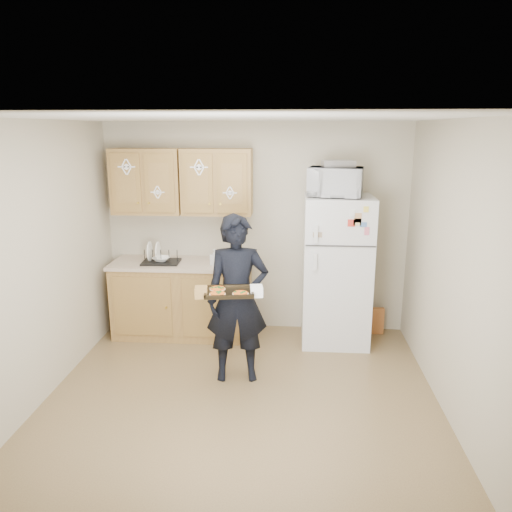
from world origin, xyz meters
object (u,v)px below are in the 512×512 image
at_px(microwave, 335,182).
at_px(refrigerator, 336,271).
at_px(baking_tray, 229,293).
at_px(dish_rack, 161,256).
at_px(person, 237,299).

bearing_deg(microwave, refrigerator, 52.72).
relative_size(baking_tray, microwave, 0.76).
relative_size(baking_tray, dish_rack, 1.03).
bearing_deg(person, baking_tray, -106.32).
bearing_deg(baking_tray, refrigerator, 42.12).
height_order(refrigerator, baking_tray, refrigerator).
xyz_separation_m(refrigerator, dish_rack, (-2.03, 0.01, 0.13)).
relative_size(refrigerator, baking_tray, 3.88).
distance_m(refrigerator, person, 1.42).
bearing_deg(refrigerator, microwave, -137.39).
relative_size(refrigerator, dish_rack, 4.00).
xyz_separation_m(refrigerator, microwave, (-0.05, -0.05, 1.01)).
height_order(microwave, dish_rack, microwave).
bearing_deg(refrigerator, baking_tray, -129.72).
distance_m(refrigerator, dish_rack, 2.03).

